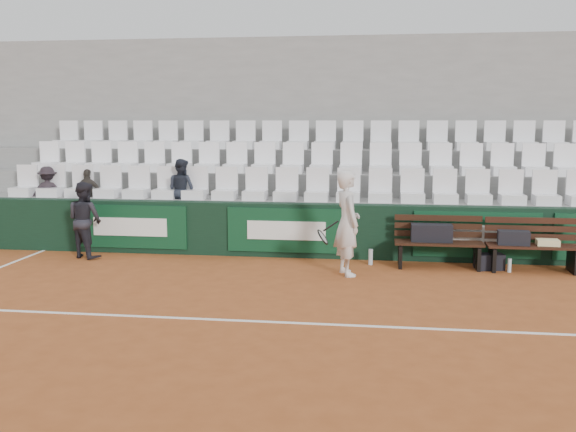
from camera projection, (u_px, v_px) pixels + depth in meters
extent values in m
plane|color=#9F4E23|center=(260.00, 322.00, 8.09)|extent=(80.00, 80.00, 0.00)
cube|color=white|center=(260.00, 321.00, 8.09)|extent=(18.00, 0.06, 0.01)
cube|color=black|center=(298.00, 230.00, 11.93)|extent=(18.00, 0.30, 1.00)
cube|color=#0C381E|center=(130.00, 227.00, 12.20)|extent=(2.20, 0.04, 0.82)
cube|color=#0C381E|center=(286.00, 230.00, 11.79)|extent=(2.20, 0.04, 0.82)
cube|color=#0C381E|center=(477.00, 235.00, 11.33)|extent=(2.20, 0.04, 0.82)
cube|color=gray|center=(302.00, 225.00, 12.55)|extent=(18.00, 0.95, 1.00)
cube|color=gray|center=(307.00, 207.00, 13.44)|extent=(18.00, 0.95, 1.45)
cube|color=gray|center=(312.00, 192.00, 14.34)|extent=(18.00, 0.95, 1.90)
cube|color=gray|center=(315.00, 135.00, 14.77)|extent=(18.00, 0.30, 4.40)
cube|color=white|center=(301.00, 184.00, 12.25)|extent=(11.90, 0.44, 0.63)
cube|color=white|center=(307.00, 158.00, 13.12)|extent=(11.90, 0.44, 0.63)
cube|color=silver|center=(311.00, 135.00, 13.98)|extent=(11.90, 0.44, 0.63)
cube|color=black|center=(438.00, 255.00, 11.06)|extent=(1.50, 0.56, 0.45)
cube|color=#32180F|center=(532.00, 258.00, 10.79)|extent=(1.50, 0.56, 0.45)
cube|color=black|center=(432.00, 233.00, 11.06)|extent=(0.70, 0.30, 0.30)
cube|color=black|center=(514.00, 238.00, 10.76)|extent=(0.53, 0.27, 0.24)
cube|color=beige|center=(548.00, 242.00, 10.72)|extent=(0.37, 0.28, 0.10)
cube|color=black|center=(490.00, 262.00, 10.93)|extent=(0.50, 0.37, 0.27)
cylinder|color=#B2C3C9|center=(371.00, 257.00, 11.29)|extent=(0.08, 0.08, 0.28)
cylinder|color=silver|center=(509.00, 265.00, 10.73)|extent=(0.06, 0.06, 0.23)
imported|color=silver|center=(347.00, 223.00, 10.45)|extent=(0.62, 0.74, 1.73)
torus|color=black|center=(323.00, 237.00, 10.54)|extent=(0.19, 0.30, 0.26)
cylinder|color=black|center=(331.00, 226.00, 10.50)|extent=(0.26, 0.03, 0.20)
imported|color=black|center=(85.00, 220.00, 11.82)|extent=(0.85, 0.77, 1.42)
imported|color=black|center=(47.00, 170.00, 12.98)|extent=(0.78, 0.62, 1.05)
imported|color=#342F29|center=(87.00, 172.00, 12.86)|extent=(0.60, 0.26, 1.01)
imported|color=#1E222D|center=(181.00, 167.00, 12.58)|extent=(0.74, 0.67, 1.23)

